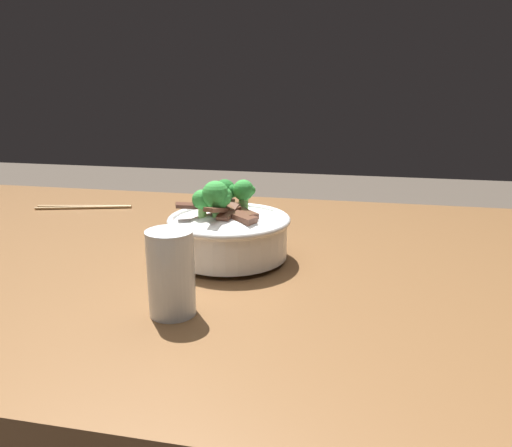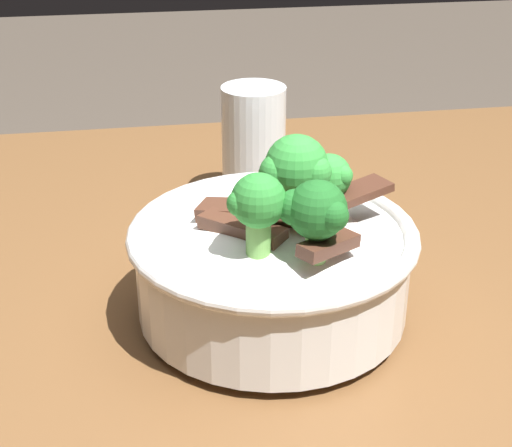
{
  "view_description": "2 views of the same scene",
  "coord_description": "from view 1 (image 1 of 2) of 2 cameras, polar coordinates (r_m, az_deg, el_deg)",
  "views": [
    {
      "loc": [
        0.34,
        -0.82,
        1.07
      ],
      "look_at": [
        0.17,
        0.02,
        0.82
      ],
      "focal_mm": 34.6,
      "sensor_mm": 36.0,
      "label": 1
    },
    {
      "loc": [
        0.22,
        0.49,
        1.1
      ],
      "look_at": [
        0.14,
        -0.04,
        0.83
      ],
      "focal_mm": 54.54,
      "sensor_mm": 36.0,
      "label": 2
    }
  ],
  "objects": [
    {
      "name": "dining_table",
      "position": [
        0.99,
        -9.93,
        -9.67
      ],
      "size": [
        1.58,
        0.96,
        0.76
      ],
      "color": "brown",
      "rests_on": "ground"
    },
    {
      "name": "drinking_glass",
      "position": [
        0.68,
        -9.76,
        -6.3
      ],
      "size": [
        0.06,
        0.06,
        0.12
      ],
      "color": "white",
      "rests_on": "dining_table"
    },
    {
      "name": "chopsticks_pair",
      "position": [
        1.31,
        -19.25,
        1.81
      ],
      "size": [
        0.23,
        0.08,
        0.01
      ],
      "color": "#9E7A4C",
      "rests_on": "dining_table"
    },
    {
      "name": "rice_bowl",
      "position": [
        0.87,
        -3.2,
        -0.72
      ],
      "size": [
        0.22,
        0.22,
        0.14
      ],
      "color": "white",
      "rests_on": "dining_table"
    }
  ]
}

